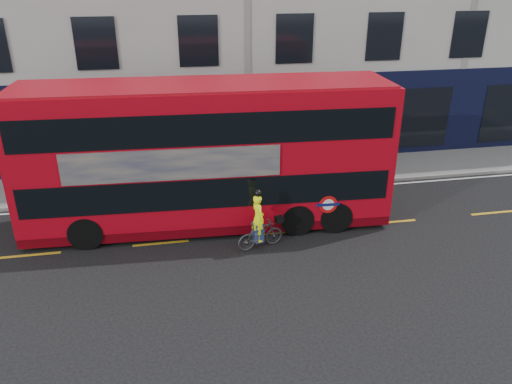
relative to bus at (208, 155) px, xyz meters
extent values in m
plane|color=black|center=(2.24, -2.68, -2.51)|extent=(120.00, 120.00, 0.00)
cube|color=gray|center=(2.24, 3.82, -2.45)|extent=(60.00, 3.00, 0.12)
cube|color=gray|center=(2.24, 2.32, -2.44)|extent=(60.00, 0.12, 0.13)
cube|color=black|center=(2.24, 5.30, -0.51)|extent=(50.00, 0.08, 4.00)
cube|color=silver|center=(2.24, 2.02, -2.50)|extent=(58.00, 0.10, 0.01)
cube|color=#B30715|center=(-0.05, 0.00, 0.15)|extent=(12.18, 3.32, 4.33)
cube|color=#59030A|center=(-0.05, 0.00, -2.18)|extent=(12.18, 3.27, 0.33)
cube|color=black|center=(-0.05, 0.00, -0.81)|extent=(11.70, 3.34, 0.99)
cube|color=black|center=(-0.05, 0.00, 1.28)|extent=(11.70, 3.34, 0.99)
cube|color=maroon|center=(-0.05, 0.00, 2.34)|extent=(11.93, 3.20, 0.09)
cube|color=black|center=(6.00, -0.29, -0.81)|extent=(0.16, 2.47, 0.99)
cube|color=black|center=(6.00, -0.29, 1.28)|extent=(0.16, 2.47, 0.99)
cube|color=black|center=(-6.09, 0.30, -0.81)|extent=(0.16, 2.47, 0.99)
cube|color=gray|center=(-1.21, -1.34, 0.23)|extent=(6.57, 0.36, 0.99)
cylinder|color=red|center=(3.72, -1.58, -1.41)|extent=(0.61, 0.05, 0.61)
cylinder|color=white|center=(3.72, -1.59, -1.41)|extent=(0.40, 0.04, 0.39)
cube|color=#0C1459|center=(3.72, -1.59, -1.41)|extent=(0.77, 0.06, 0.10)
cylinder|color=black|center=(4.12, -0.20, -1.96)|extent=(1.23, 2.84, 1.10)
cylinder|color=black|center=(2.80, -0.13, -1.96)|extent=(1.23, 2.84, 1.10)
cylinder|color=black|center=(-3.99, 0.19, -1.96)|extent=(1.23, 2.84, 1.10)
imported|color=#3F4244|center=(1.37, -2.05, -2.04)|extent=(1.63, 0.84, 0.94)
imported|color=#ECFF0C|center=(1.28, -2.07, -1.42)|extent=(0.50, 0.64, 1.54)
cube|color=black|center=(2.00, -1.87, -1.64)|extent=(0.29, 0.26, 0.20)
cube|color=navy|center=(1.28, -2.07, -1.92)|extent=(0.35, 0.40, 0.63)
sphere|color=black|center=(1.28, -2.07, -0.58)|extent=(0.23, 0.23, 0.23)
camera|label=1|loc=(-1.34, -15.62, 5.59)|focal=35.00mm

